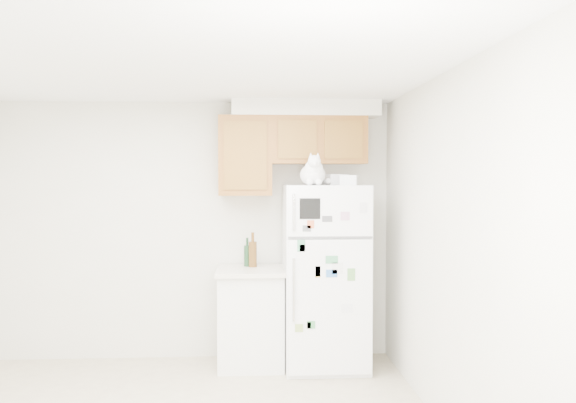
{
  "coord_description": "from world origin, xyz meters",
  "views": [
    {
      "loc": [
        0.55,
        -3.99,
        1.76
      ],
      "look_at": [
        0.89,
        1.55,
        1.55
      ],
      "focal_mm": 38.0,
      "sensor_mm": 36.0,
      "label": 1
    }
  ],
  "objects": [
    {
      "name": "storage_box_back",
      "position": [
        1.35,
        1.64,
        1.75
      ],
      "size": [
        0.21,
        0.17,
        0.1
      ],
      "primitive_type": "cube",
      "rotation": [
        0.0,
        0.0,
        0.23
      ],
      "color": "white",
      "rests_on": "refrigerator"
    },
    {
      "name": "bottle_green",
      "position": [
        0.52,
        1.82,
        1.06
      ],
      "size": [
        0.06,
        0.06,
        0.27
      ],
      "primitive_type": null,
      "color": "#19381E",
      "rests_on": "base_counter"
    },
    {
      "name": "base_counter",
      "position": [
        0.55,
        1.68,
        0.46
      ],
      "size": [
        0.64,
        0.64,
        0.92
      ],
      "color": "white",
      "rests_on": "ground_plane"
    },
    {
      "name": "refrigerator",
      "position": [
        1.24,
        1.61,
        0.85
      ],
      "size": [
        0.76,
        0.78,
        1.7
      ],
      "color": "white",
      "rests_on": "ground_plane"
    },
    {
      "name": "room_shell",
      "position": [
        0.12,
        0.24,
        1.67
      ],
      "size": [
        3.84,
        4.04,
        2.52
      ],
      "color": "silver",
      "rests_on": "ground_plane"
    },
    {
      "name": "bottle_amber",
      "position": [
        0.57,
        1.77,
        1.08
      ],
      "size": [
        0.08,
        0.08,
        0.33
      ],
      "primitive_type": null,
      "color": "#593814",
      "rests_on": "base_counter"
    },
    {
      "name": "cat",
      "position": [
        1.11,
        1.47,
        1.81
      ],
      "size": [
        0.28,
        0.42,
        0.29
      ],
      "color": "white",
      "rests_on": "refrigerator"
    },
    {
      "name": "storage_box_front",
      "position": [
        1.43,
        1.46,
        1.74
      ],
      "size": [
        0.18,
        0.15,
        0.09
      ],
      "primitive_type": "cube",
      "rotation": [
        0.0,
        0.0,
        -0.29
      ],
      "color": "white",
      "rests_on": "refrigerator"
    }
  ]
}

